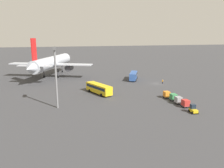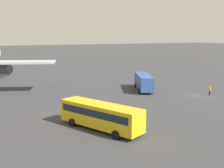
% 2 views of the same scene
% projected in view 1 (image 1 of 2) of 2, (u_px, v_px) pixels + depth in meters
% --- Properties ---
extents(ground_plane, '(600.00, 600.00, 0.00)m').
position_uv_depth(ground_plane, '(157.00, 84.00, 86.85)').
color(ground_plane, '#38383A').
extents(airplane, '(42.99, 36.68, 17.77)m').
position_uv_depth(airplane, '(52.00, 63.00, 99.27)').
color(airplane, '#B2B7C1').
rests_on(airplane, ground).
extents(shuttle_bus_near, '(10.34, 6.73, 3.30)m').
position_uv_depth(shuttle_bus_near, '(133.00, 75.00, 93.70)').
color(shuttle_bus_near, '#2D5199').
rests_on(shuttle_bus_near, ground).
extents(shuttle_bus_far, '(11.70, 6.95, 3.20)m').
position_uv_depth(shuttle_bus_far, '(99.00, 88.00, 71.66)').
color(shuttle_bus_far, gold).
rests_on(shuttle_bus_far, ground).
extents(baggage_tug, '(2.52, 1.84, 2.10)m').
position_uv_depth(baggage_tug, '(193.00, 109.00, 54.18)').
color(baggage_tug, gold).
rests_on(baggage_tug, ground).
extents(worker_person, '(0.38, 0.38, 1.74)m').
position_uv_depth(worker_person, '(163.00, 82.00, 86.51)').
color(worker_person, '#1E1E2D').
rests_on(worker_person, ground).
extents(cargo_cart_red, '(2.06, 1.76, 2.06)m').
position_uv_depth(cargo_cart_red, '(185.00, 103.00, 58.22)').
color(cargo_cart_red, '#38383D').
rests_on(cargo_cart_red, ground).
extents(cargo_cart_grey, '(2.06, 1.76, 2.06)m').
position_uv_depth(cargo_cart_grey, '(178.00, 100.00, 61.08)').
color(cargo_cart_grey, '#38383D').
rests_on(cargo_cart_grey, ground).
extents(cargo_cart_green, '(2.06, 1.76, 2.06)m').
position_uv_depth(cargo_cart_green, '(173.00, 97.00, 64.07)').
color(cargo_cart_green, '#38383D').
rests_on(cargo_cart_green, ground).
extents(cargo_cart_orange, '(2.06, 1.76, 2.06)m').
position_uv_depth(cargo_cart_orange, '(167.00, 94.00, 66.87)').
color(cargo_cart_orange, '#38383D').
rests_on(cargo_cart_orange, ground).
extents(light_pole, '(2.80, 0.70, 16.07)m').
position_uv_depth(light_pole, '(56.00, 71.00, 55.89)').
color(light_pole, slate).
rests_on(light_pole, ground).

